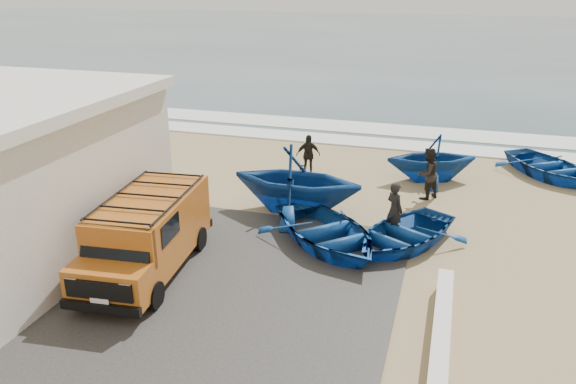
# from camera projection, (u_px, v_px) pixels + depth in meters

# --- Properties ---
(ground) EXTENTS (160.00, 160.00, 0.00)m
(ground) POSITION_uv_depth(u_px,v_px,m) (250.00, 261.00, 14.90)
(ground) COLOR tan
(slab) EXTENTS (12.00, 10.00, 0.05)m
(slab) POSITION_uv_depth(u_px,v_px,m) (144.00, 286.00, 13.65)
(slab) COLOR #3F3D3A
(slab) RESTS_ON ground
(ocean) EXTENTS (180.00, 88.00, 0.01)m
(ocean) POSITION_uv_depth(u_px,v_px,m) (419.00, 39.00, 64.83)
(ocean) COLOR #385166
(ocean) RESTS_ON ground
(surf_line) EXTENTS (180.00, 1.60, 0.06)m
(surf_line) POSITION_uv_depth(u_px,v_px,m) (342.00, 140.00, 25.59)
(surf_line) COLOR white
(surf_line) RESTS_ON ground
(surf_wash) EXTENTS (180.00, 2.20, 0.04)m
(surf_wash) POSITION_uv_depth(u_px,v_px,m) (352.00, 127.00, 27.82)
(surf_wash) COLOR white
(surf_wash) RESTS_ON ground
(parapet) EXTENTS (0.35, 6.00, 0.55)m
(parapet) POSITION_uv_depth(u_px,v_px,m) (439.00, 355.00, 10.78)
(parapet) COLOR silver
(parapet) RESTS_ON ground
(van) EXTENTS (2.27, 4.84, 2.01)m
(van) POSITION_uv_depth(u_px,v_px,m) (147.00, 232.00, 14.04)
(van) COLOR #B25D1A
(van) RESTS_ON ground
(boat_near_left) EXTENTS (5.07, 5.10, 0.87)m
(boat_near_left) POSITION_uv_depth(u_px,v_px,m) (327.00, 232.00, 15.57)
(boat_near_left) COLOR #13499A
(boat_near_left) RESTS_ON ground
(boat_near_right) EXTENTS (4.13, 4.55, 0.77)m
(boat_near_right) POSITION_uv_depth(u_px,v_px,m) (403.00, 233.00, 15.59)
(boat_near_right) COLOR #13499A
(boat_near_right) RESTS_ON ground
(boat_mid_left) EXTENTS (4.20, 3.65, 2.18)m
(boat_mid_left) POSITION_uv_depth(u_px,v_px,m) (297.00, 179.00, 17.61)
(boat_mid_left) COLOR #13499A
(boat_mid_left) RESTS_ON ground
(boat_far_left) EXTENTS (4.08, 3.82, 1.73)m
(boat_far_left) POSITION_uv_depth(u_px,v_px,m) (432.00, 158.00, 20.42)
(boat_far_left) COLOR #13499A
(boat_far_left) RESTS_ON ground
(boat_far_right) EXTENTS (4.48, 4.78, 0.81)m
(boat_far_right) POSITION_uv_depth(u_px,v_px,m) (548.00, 166.00, 20.96)
(boat_far_right) COLOR #13499A
(boat_far_right) RESTS_ON ground
(fisherman_front) EXTENTS (0.71, 0.70, 1.65)m
(fisherman_front) POSITION_uv_depth(u_px,v_px,m) (395.00, 210.00, 16.03)
(fisherman_front) COLOR black
(fisherman_front) RESTS_ON ground
(fisherman_middle) EXTENTS (1.07, 1.08, 1.76)m
(fisherman_middle) POSITION_uv_depth(u_px,v_px,m) (428.00, 174.00, 18.75)
(fisherman_middle) COLOR black
(fisherman_middle) RESTS_ON ground
(fisherman_back) EXTENTS (0.99, 0.74, 1.56)m
(fisherman_back) POSITION_uv_depth(u_px,v_px,m) (308.00, 155.00, 21.00)
(fisherman_back) COLOR black
(fisherman_back) RESTS_ON ground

